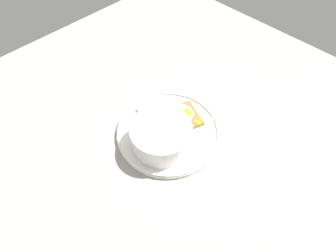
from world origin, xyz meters
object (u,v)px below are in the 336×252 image
object	(u,v)px
toast_slice	(183,118)
banana_slice_back	(141,117)
banana_slice_front	(157,108)
poached_egg	(184,114)
banana_slice_left	(143,109)
oatmeal_bowl	(161,135)

from	to	relation	value
toast_slice	banana_slice_back	size ratio (longest dim) A/B	3.02
banana_slice_front	poached_egg	bearing A→B (deg)	-162.09
toast_slice	banana_slice_left	xyz separation A→B (cm)	(9.82, 5.46, 0.17)
banana_slice_back	poached_egg	bearing A→B (deg)	-137.36
poached_egg	banana_slice_left	xyz separation A→B (cm)	(9.97, 5.51, -1.71)
banana_slice_front	banana_slice_left	size ratio (longest dim) A/B	0.92
banana_slice_left	banana_slice_front	bearing A→B (deg)	-128.83
poached_egg	oatmeal_bowl	bearing A→B (deg)	95.98
banana_slice_front	banana_slice_back	size ratio (longest dim) A/B	1.11
poached_egg	banana_slice_left	world-z (taller)	poached_egg
toast_slice	oatmeal_bowl	bearing A→B (deg)	96.94
toast_slice	poached_egg	distance (cm)	1.88
banana_slice_front	banana_slice_back	bearing A→B (deg)	82.04
oatmeal_bowl	banana_slice_front	distance (cm)	11.19
banana_slice_back	oatmeal_bowl	bearing A→B (deg)	169.69
oatmeal_bowl	banana_slice_back	world-z (taller)	oatmeal_bowl
poached_egg	toast_slice	bearing A→B (deg)	18.01
oatmeal_bowl	poached_egg	size ratio (longest dim) A/B	1.90
toast_slice	banana_slice_front	world-z (taller)	banana_slice_front
toast_slice	poached_egg	size ratio (longest dim) A/B	1.43
oatmeal_bowl	banana_slice_left	bearing A→B (deg)	-18.69
oatmeal_bowl	toast_slice	size ratio (longest dim) A/B	1.33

